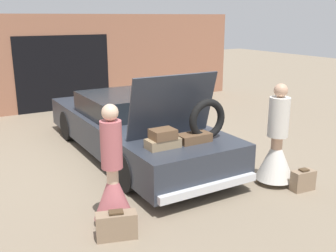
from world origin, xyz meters
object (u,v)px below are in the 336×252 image
Objects in this scene: car at (132,127)px; person_right at (276,149)px; suitcase_beside_left_person at (117,225)px; suitcase_beside_right_person at (303,180)px; person_left at (113,182)px.

person_right is at bearing -60.70° from car.
car is at bearing 60.83° from suitcase_beside_left_person.
person_right is 0.65m from suitcase_beside_right_person.
person_left is (-1.43, -2.42, 0.03)m from car.
car is 3.19× the size of person_left.
person_right is 4.18× the size of suitcase_beside_right_person.
person_left is at bearing -120.67° from car.
person_left is 0.98× the size of person_right.
suitcase_beside_right_person is (1.62, -3.00, -0.40)m from car.
person_right is (1.43, -2.55, 0.04)m from car.
person_right is 3.08× the size of suitcase_beside_left_person.
suitcase_beside_right_person is (0.18, -0.45, -0.44)m from person_right.
suitcase_beside_left_person is at bearing -119.17° from car.
suitcase_beside_right_person is at bearing -61.70° from car.
suitcase_beside_right_person is at bearing 68.53° from person_left.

